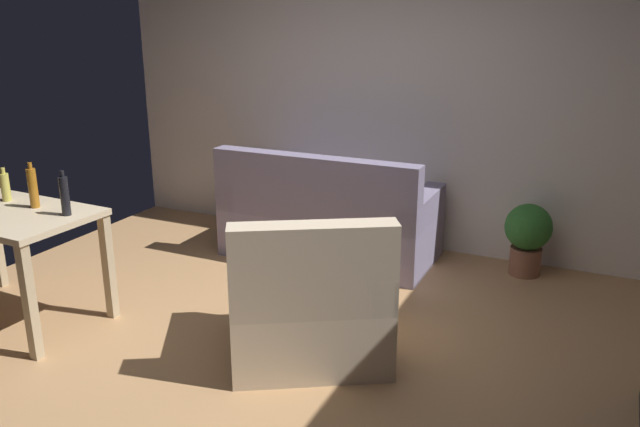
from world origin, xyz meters
The scene contains 9 objects.
ground_plane centered at (0.00, 0.00, -0.01)m, with size 5.20×4.40×0.02m, color tan.
wall_rear centered at (0.00, 2.20, 1.35)m, with size 5.20×0.10×2.70m, color silver.
couch centered at (-0.33, 1.59, 0.31)m, with size 1.72×0.84×0.92m.
desk centered at (-1.77, -0.32, 0.65)m, with size 1.23×0.75×0.76m.
potted_plant centered at (1.22, 1.90, 0.33)m, with size 0.36×0.36×0.57m.
armchair centered at (0.23, 0.07, 0.32)m, with size 1.20×1.18×0.92m.
bottle_squat centered at (-1.92, -0.15, 0.86)m, with size 0.06×0.06×0.23m.
bottle_amber centered at (-1.62, -0.19, 0.89)m, with size 0.06×0.06×0.30m.
bottle_dark centered at (-1.31, -0.22, 0.89)m, with size 0.06×0.06×0.29m.
Camera 1 is at (1.73, -3.02, 1.97)m, focal length 36.01 mm.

